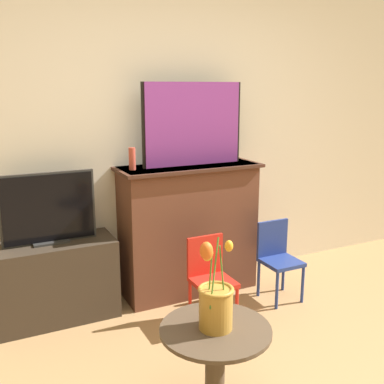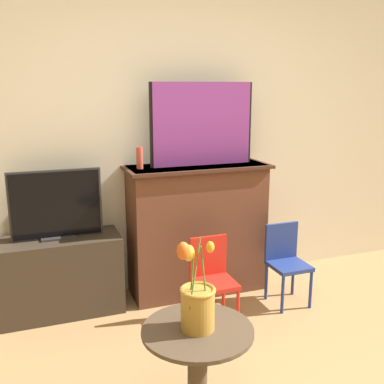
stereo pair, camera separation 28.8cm
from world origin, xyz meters
TOP-DOWN VIEW (x-y plane):
  - wall_back at (0.00, 2.13)m, footprint 8.00×0.06m
  - fireplace_mantel at (0.17, 1.90)m, footprint 1.14×0.43m
  - painting at (0.21, 1.91)m, footprint 0.84×0.03m
  - mantel_candle at (-0.29, 1.90)m, footprint 0.05×0.05m
  - tv_stand at (-0.91, 1.89)m, footprint 0.87×0.38m
  - tv_monitor at (-0.91, 1.90)m, footprint 0.64×0.12m
  - chair_red at (0.08, 1.38)m, footprint 0.28×0.28m
  - chair_blue at (0.74, 1.47)m, footprint 0.28×0.28m
  - side_table at (-0.37, 0.48)m, footprint 0.55×0.55m
  - vase_tulips at (-0.37, 0.48)m, footprint 0.22×0.21m

SIDE VIEW (x-z plane):
  - tv_stand at x=-0.91m, z-range 0.00..0.58m
  - side_table at x=-0.37m, z-range 0.08..0.59m
  - chair_red at x=0.08m, z-range 0.04..0.66m
  - chair_blue at x=0.74m, z-range 0.04..0.66m
  - fireplace_mantel at x=0.17m, z-range 0.01..1.07m
  - vase_tulips at x=-0.37m, z-range 0.41..0.90m
  - tv_monitor at x=-0.91m, z-range 0.57..1.08m
  - mantel_candle at x=-0.29m, z-range 1.05..1.22m
  - wall_back at x=0.00m, z-range 0.00..2.70m
  - painting at x=0.21m, z-range 1.05..1.69m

